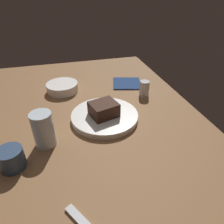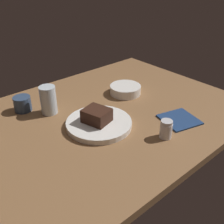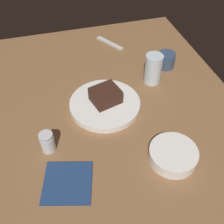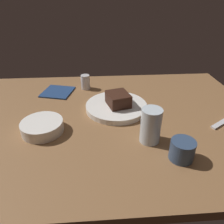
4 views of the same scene
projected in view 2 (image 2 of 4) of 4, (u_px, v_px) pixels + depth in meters
dining_table at (99, 120)px, 108.55cm from camera, size 120.00×84.00×3.00cm
dessert_plate at (99, 124)px, 101.47cm from camera, size 24.59×24.59×2.14cm
chocolate_cake_slice at (97, 115)px, 99.60cm from camera, size 10.18×11.03×5.01cm
salt_shaker at (166, 129)px, 94.12cm from camera, size 4.35×4.35×6.77cm
water_glass at (48, 100)px, 107.78cm from camera, size 6.46×6.46×11.52cm
side_bowl at (125, 90)px, 124.92cm from camera, size 14.15×14.15×3.91cm
coffee_cup at (22, 104)px, 110.74cm from camera, size 7.02×7.02×6.14cm
folded_napkin at (179, 120)px, 105.41cm from camera, size 16.05×16.16×0.60cm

